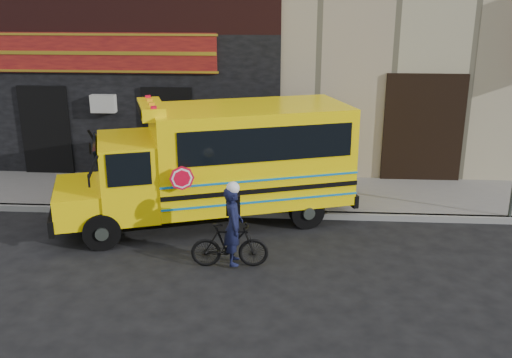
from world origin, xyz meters
The scene contains 6 objects.
ground centered at (0.00, 0.00, 0.00)m, with size 120.00×120.00×0.00m, color black.
curb centered at (0.00, 2.60, 0.07)m, with size 40.00×0.20×0.15m, color gray.
sidewalk centered at (0.00, 4.10, 0.07)m, with size 40.00×3.00×0.15m, color #625F5B.
school_bus centered at (-1.25, 2.32, 1.51)m, with size 7.22×4.25×2.92m.
bicycle centered at (-0.81, -0.14, 0.46)m, with size 0.43×1.53×0.92m, color black.
cyclist centered at (-0.74, -0.07, 0.80)m, with size 0.58×0.38×1.60m, color black.
Camera 1 is at (0.42, -10.38, 5.14)m, focal length 40.00 mm.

